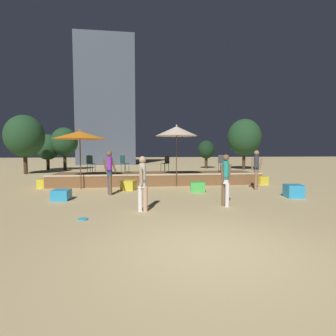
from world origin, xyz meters
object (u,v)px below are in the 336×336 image
(cube_seat_4, at_px, (262,180))
(background_tree_4, at_px, (206,150))
(person_1, at_px, (143,182))
(background_tree_1, at_px, (64,142))
(cube_seat_1, at_px, (129,185))
(bistro_chair_0, at_px, (124,162))
(person_0, at_px, (256,168))
(background_tree_2, at_px, (25,136))
(bistro_chair_2, at_px, (166,162))
(frisbee_disc, at_px, (83,219))
(patio_umbrella_1, at_px, (80,135))
(cube_seat_3, at_px, (61,195))
(patio_umbrella_0, at_px, (176,131))
(bistro_chair_3, at_px, (90,162))
(person_2, at_px, (110,171))
(background_tree_0, at_px, (244,137))
(bistro_chair_1, at_px, (222,161))
(person_3, at_px, (226,179))
(cube_seat_2, at_px, (44,183))
(cube_seat_0, at_px, (294,191))
(background_tree_3, at_px, (48,147))
(cube_seat_5, at_px, (198,187))

(cube_seat_4, distance_m, background_tree_4, 12.20)
(person_1, height_order, background_tree_1, background_tree_1)
(cube_seat_1, relative_size, bistro_chair_0, 0.82)
(person_0, bearing_deg, background_tree_2, -97.86)
(bistro_chair_2, relative_size, frisbee_disc, 3.40)
(patio_umbrella_1, relative_size, cube_seat_3, 4.36)
(patio_umbrella_0, xyz_separation_m, bistro_chair_3, (-4.44, 1.78, -1.57))
(person_2, distance_m, background_tree_2, 12.49)
(patio_umbrella_1, bearing_deg, person_2, -51.32)
(cube_seat_3, relative_size, background_tree_2, 0.14)
(cube_seat_1, height_order, background_tree_0, background_tree_0)
(bistro_chair_2, bearing_deg, bistro_chair_1, 56.75)
(person_1, bearing_deg, bistro_chair_3, -52.58)
(person_3, distance_m, bistro_chair_2, 6.44)
(cube_seat_2, relative_size, bistro_chair_0, 0.60)
(cube_seat_1, bearing_deg, person_2, -121.19)
(background_tree_4, bearing_deg, cube_seat_0, -93.60)
(cube_seat_2, relative_size, person_1, 0.33)
(bistro_chair_3, bearing_deg, background_tree_2, -26.69)
(cube_seat_3, relative_size, person_1, 0.39)
(bistro_chair_0, xyz_separation_m, bistro_chair_3, (-1.79, 0.02, 0.00))
(background_tree_4, bearing_deg, person_1, -111.48)
(person_1, bearing_deg, background_tree_2, -40.87)
(background_tree_2, bearing_deg, cube_seat_2, -63.97)
(patio_umbrella_1, bearing_deg, frisbee_disc, -78.65)
(bistro_chair_3, bearing_deg, bistro_chair_2, -162.38)
(person_2, height_order, bistro_chair_1, person_2)
(bistro_chair_1, xyz_separation_m, background_tree_1, (-11.17, 10.13, 1.36))
(patio_umbrella_1, distance_m, cube_seat_2, 2.98)
(person_1, height_order, background_tree_3, background_tree_3)
(cube_seat_5, xyz_separation_m, background_tree_0, (7.38, 12.06, 2.76))
(person_2, distance_m, background_tree_0, 16.76)
(person_0, bearing_deg, person_2, -58.33)
(person_1, bearing_deg, background_tree_4, -94.71)
(patio_umbrella_0, bearing_deg, background_tree_1, 125.04)
(patio_umbrella_1, bearing_deg, cube_seat_4, 2.08)
(cube_seat_4, bearing_deg, bistro_chair_3, 169.69)
(cube_seat_2, height_order, bistro_chair_2, bistro_chair_2)
(bistro_chair_1, relative_size, frisbee_disc, 3.40)
(cube_seat_3, distance_m, bistro_chair_2, 6.37)
(cube_seat_1, relative_size, person_1, 0.45)
(cube_seat_3, relative_size, bistro_chair_1, 0.71)
(person_0, xyz_separation_m, bistro_chair_3, (-7.86, 3.37, 0.18))
(cube_seat_4, distance_m, bistro_chair_1, 2.48)
(cube_seat_3, bearing_deg, background_tree_3, 108.70)
(cube_seat_0, relative_size, bistro_chair_1, 0.76)
(cube_seat_1, bearing_deg, person_1, -83.27)
(person_1, distance_m, frisbee_disc, 1.96)
(patio_umbrella_0, bearing_deg, person_0, -24.93)
(bistro_chair_3, bearing_deg, background_tree_1, -48.24)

